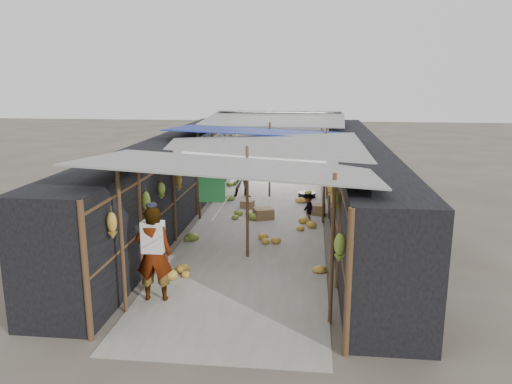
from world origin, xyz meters
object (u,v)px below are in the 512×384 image
at_px(shopper_blue, 244,174).
at_px(vendor_seated, 308,208).
at_px(black_basin, 307,195).
at_px(crate_near, 263,214).
at_px(vendor_elderly, 154,254).

height_order(shopper_blue, vendor_seated, shopper_blue).
height_order(black_basin, shopper_blue, shopper_blue).
bearing_deg(vendor_seated, crate_near, -119.54).
height_order(crate_near, vendor_elderly, vendor_elderly).
bearing_deg(black_basin, shopper_blue, -174.44).
relative_size(crate_near, vendor_elderly, 0.30).
distance_m(shopper_blue, vendor_seated, 3.75).
xyz_separation_m(crate_near, shopper_blue, (-0.93, 2.67, 0.67)).
xyz_separation_m(black_basin, shopper_blue, (-2.17, -0.21, 0.75)).
distance_m(crate_near, vendor_seated, 1.37).
distance_m(vendor_elderly, shopper_blue, 8.34).
xyz_separation_m(shopper_blue, vendor_seated, (2.23, -2.99, -0.38)).
distance_m(crate_near, shopper_blue, 2.91).
xyz_separation_m(black_basin, vendor_seated, (0.06, -3.21, 0.37)).
bearing_deg(shopper_blue, vendor_seated, -67.17).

